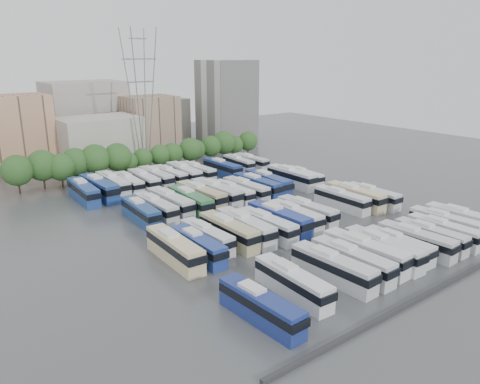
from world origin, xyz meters
TOP-DOWN VIEW (x-y plane):
  - ground at (0.00, 0.00)m, footprint 220.00×220.00m
  - parapet at (0.00, -33.00)m, footprint 56.00×0.50m
  - tree_line at (-3.60, 42.11)m, footprint 66.56×7.97m
  - city_buildings at (-7.46, 71.86)m, footprint 102.00×35.00m
  - apartment_tower at (34.00, 58.00)m, footprint 14.00×14.00m
  - electricity_pylon at (2.00, 50.00)m, footprint 9.00×6.91m
  - bus_r0_s0 at (-21.53, -25.11)m, footprint 3.00×11.85m
  - bus_r0_s2 at (-15.00, -23.19)m, footprint 3.12×11.97m
  - bus_r0_s4 at (-8.34, -23.53)m, footprint 3.21×12.47m
  - bus_r0_s5 at (-4.87, -23.69)m, footprint 2.89×12.38m
  - bus_r0_s6 at (-1.43, -23.07)m, footprint 3.40×12.92m
  - bus_r0_s7 at (1.71, -23.73)m, footprint 3.09×12.38m
  - bus_r0_s8 at (4.89, -23.97)m, footprint 2.48×10.90m
  - bus_r0_s9 at (8.16, -24.67)m, footprint 3.12×11.87m
  - bus_r0_s10 at (11.59, -24.89)m, footprint 2.56×11.25m
  - bus_r0_s11 at (14.84, -25.11)m, footprint 2.65×11.49m
  - bus_r0_s12 at (18.22, -23.41)m, footprint 3.00×11.77m
  - bus_r0_s13 at (21.37, -24.89)m, footprint 3.37×12.84m
  - bus_r1_s0 at (-21.31, -6.25)m, footprint 3.32×12.93m
  - bus_r1_s1 at (-18.02, -7.03)m, footprint 2.71×11.77m
  - bus_r1_s2 at (-15.05, -4.81)m, footprint 2.77×11.32m
  - bus_r1_s3 at (-11.41, -5.36)m, footprint 2.74×12.55m
  - bus_r1_s4 at (-8.42, -5.64)m, footprint 3.21×12.83m
  - bus_r1_s5 at (-5.07, -6.86)m, footprint 2.92×12.13m
  - bus_r1_s6 at (-1.87, -6.10)m, footprint 3.13×12.96m
  - bus_r1_s7 at (1.66, -6.23)m, footprint 2.85×11.74m
  - bus_r1_s8 at (4.81, -5.90)m, footprint 3.17×12.21m
  - bus_r1_s11 at (14.92, -4.85)m, footprint 2.58×11.83m
  - bus_r1_s12 at (18.17, -5.29)m, footprint 3.00×12.87m
  - bus_r1_s13 at (21.41, -6.78)m, footprint 2.58×11.66m
  - bus_r2_s1 at (-17.96, 11.29)m, footprint 3.16×11.99m
  - bus_r2_s2 at (-14.88, 11.71)m, footprint 2.95×12.16m
  - bus_r2_s3 at (-11.55, 12.42)m, footprint 3.15×12.82m
  - bus_r2_s4 at (-8.18, 11.03)m, footprint 3.38×13.01m
  - bus_r2_s5 at (-4.83, 12.59)m, footprint 3.49×13.21m
  - bus_r2_s6 at (-1.52, 12.34)m, footprint 3.53×13.41m
  - bus_r2_s7 at (1.62, 11.27)m, footprint 2.60×11.43m
  - bus_r2_s8 at (4.84, 11.13)m, footprint 3.01×12.12m
  - bus_r2_s9 at (8.13, 11.59)m, footprint 3.21×12.84m
  - bus_r2_s10 at (11.33, 11.88)m, footprint 3.50×13.28m
  - bus_r2_s12 at (18.33, 12.27)m, footprint 2.92×13.24m
  - bus_r2_s13 at (21.52, 11.93)m, footprint 2.90×11.24m
  - bus_r3_s0 at (-21.57, 28.93)m, footprint 3.32×12.92m
  - bus_r3_s1 at (-18.25, 29.38)m, footprint 3.43×13.63m
  - bus_r3_s2 at (-14.73, 30.82)m, footprint 2.87×12.73m
  - bus_r3_s3 at (-11.50, 30.15)m, footprint 2.95×11.42m
  - bus_r3_s4 at (-8.25, 29.72)m, footprint 3.21×12.12m
  - bus_r3_s5 at (-5.07, 30.38)m, footprint 2.74×12.22m
  - bus_r3_s6 at (-1.71, 30.37)m, footprint 3.10×11.67m
  - bus_r3_s7 at (1.57, 29.63)m, footprint 3.43×12.84m
  - bus_r3_s8 at (5.01, 29.57)m, footprint 3.19×11.93m
  - bus_r3_s10 at (11.42, 28.61)m, footprint 2.90×12.32m
  - bus_r3_s12 at (18.13, 31.07)m, footprint 2.90×11.00m
  - bus_r3_s13 at (21.47, 30.43)m, footprint 3.00×11.29m

SIDE VIEW (x-z plane):
  - ground at x=0.00m, z-range 0.00..0.00m
  - parapet at x=0.00m, z-range 0.00..0.50m
  - bus_r0_s8 at x=4.89m, z-range -0.03..3.38m
  - bus_r3_s12 at x=18.13m, z-range -0.03..3.39m
  - bus_r2_s13 at x=21.52m, z-range -0.03..3.46m
  - bus_r3_s13 at x=21.47m, z-range -0.03..3.48m
  - bus_r0_s10 at x=11.59m, z-range -0.03..3.49m
  - bus_r1_s2 at x=-15.05m, z-range -0.03..3.50m
  - bus_r3_s3 at x=-11.50m, z-range -0.03..3.52m
  - bus_r2_s7 at x=1.62m, z-range -0.03..3.55m
  - bus_r0_s11 at x=14.84m, z-range -0.03..3.56m
  - bus_r3_s6 at x=-1.71m, z-range -0.03..3.60m
  - bus_r1_s13 at x=21.41m, z-range -0.03..3.62m
  - bus_r0_s12 at x=18.22m, z-range -0.03..3.63m
  - bus_r1_s7 at x=1.66m, z-range -0.03..3.63m
  - bus_r1_s1 at x=-18.02m, z-range -0.03..3.65m
  - bus_r0_s0 at x=-21.53m, z-range -0.03..3.66m
  - bus_r0_s9 at x=8.16m, z-range -0.03..3.66m
  - bus_r3_s8 at x=5.01m, z-range -0.03..3.67m
  - bus_r1_s11 at x=14.92m, z-range -0.03..3.68m
  - bus_r0_s2 at x=-15.00m, z-range -0.03..3.69m
  - bus_r2_s1 at x=-17.96m, z-range -0.03..3.70m
  - bus_r3_s4 at x=-8.25m, z-range -0.03..3.73m
  - bus_r2_s8 at x=4.84m, z-range -0.03..3.74m
  - bus_r1_s5 at x=-5.07m, z-range -0.03..3.75m
  - bus_r2_s2 at x=-14.88m, z-range -0.03..3.76m
  - bus_r1_s8 at x=4.81m, z-range -0.03..3.76m
  - bus_r3_s5 at x=-5.07m, z-range -0.03..3.79m
  - bus_r3_s10 at x=11.42m, z-range -0.03..3.82m
  - bus_r0_s7 at x=1.71m, z-range -0.03..3.82m
  - bus_r0_s5 at x=-4.87m, z-range -0.04..3.83m
  - bus_r0_s4 at x=-8.34m, z-range -0.04..3.85m
  - bus_r1_s3 at x=-11.41m, z-range -0.04..3.90m
  - bus_r3_s2 at x=-14.73m, z-range -0.04..3.95m
  - bus_r3_s7 at x=1.57m, z-range -0.04..3.95m
  - bus_r0_s13 at x=21.37m, z-range -0.04..3.96m
  - bus_r2_s3 at x=-11.55m, z-range -0.04..3.96m
  - bus_r1_s4 at x=-8.42m, z-range -0.04..3.96m
  - bus_r2_s9 at x=8.13m, z-range -0.04..3.97m
  - bus_r0_s6 at x=-1.43m, z-range -0.04..3.98m
  - bus_r3_s0 at x=-21.57m, z-range -0.04..3.98m
  - bus_r1_s12 at x=18.17m, z-range -0.04..3.99m
  - bus_r1_s0 at x=-21.31m, z-range -0.04..3.99m
  - bus_r1_s6 at x=-1.87m, z-range -0.04..4.01m
  - bus_r2_s4 at x=-8.18m, z-range -0.04..4.01m
  - bus_r2_s5 at x=-4.83m, z-range -0.04..4.07m
  - bus_r2_s10 at x=11.33m, z-range -0.04..4.09m
  - bus_r2_s12 at x=18.33m, z-range -0.04..4.11m
  - bus_r2_s6 at x=-1.52m, z-range -0.04..4.13m
  - bus_r3_s1 at x=-18.25m, z-range -0.04..4.21m
  - tree_line at x=-3.60m, z-range 0.32..8.81m
  - city_buildings at x=-7.46m, z-range -2.13..17.87m
  - apartment_tower at x=34.00m, z-range 0.00..26.00m
  - electricity_pylon at x=2.00m, z-range 1.75..35.57m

